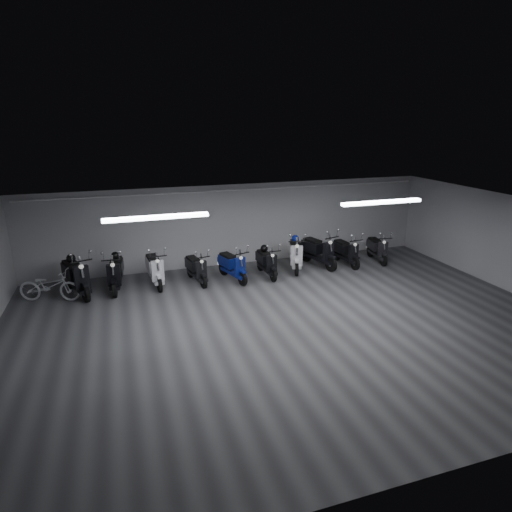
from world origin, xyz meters
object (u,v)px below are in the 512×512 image
object	(u,v)px
scooter_7	(319,246)
helmet_0	(264,248)
scooter_0	(75,271)
scooter_1	(115,267)
scooter_8	(346,247)
scooter_6	(296,249)
scooter_2	(155,264)
helmet_3	(295,239)
helmet_1	(71,258)
bicycle	(49,282)
scooter_3	(196,264)
helmet_2	(115,256)
scooter_9	(378,245)
scooter_4	(232,261)
scooter_5	(267,258)

from	to	relation	value
scooter_7	helmet_0	size ratio (longest dim) A/B	8.26
scooter_0	scooter_1	size ratio (longest dim) A/B	1.07
scooter_8	scooter_6	bearing A→B (deg)	170.57
scooter_2	helmet_0	distance (m)	3.51
helmet_3	helmet_1	bearing A→B (deg)	-179.17
bicycle	helmet_1	xyz separation A→B (m)	(0.60, 0.47, 0.51)
scooter_3	bicycle	world-z (taller)	scooter_3
scooter_3	scooter_8	distance (m)	5.27
scooter_6	helmet_2	distance (m)	5.78
scooter_0	bicycle	distance (m)	0.76
scooter_9	scooter_2	bearing A→B (deg)	-172.33
bicycle	helmet_2	size ratio (longest dim) A/B	7.04
scooter_3	scooter_0	bearing A→B (deg)	166.82
scooter_4	bicycle	size ratio (longest dim) A/B	1.01
scooter_3	scooter_6	xyz separation A→B (m)	(3.42, 0.21, 0.11)
scooter_3	bicycle	bearing A→B (deg)	169.96
scooter_2	scooter_8	xyz separation A→B (m)	(6.51, -0.12, -0.05)
scooter_4	scooter_6	size ratio (longest dim) A/B	0.89
scooter_2	scooter_1	bearing A→B (deg)	174.65
scooter_6	scooter_9	xyz separation A→B (m)	(3.12, -0.12, -0.10)
scooter_0	scooter_3	xyz separation A→B (m)	(3.47, -0.10, -0.14)
scooter_4	scooter_8	distance (m)	4.14
scooter_5	helmet_3	size ratio (longest dim) A/B	6.58
bicycle	helmet_3	xyz separation A→B (m)	(7.67, 0.57, 0.46)
scooter_5	helmet_1	xyz separation A→B (m)	(-5.85, 0.47, 0.44)
scooter_5	helmet_2	distance (m)	4.68
scooter_3	scooter_7	bearing A→B (deg)	-8.35
scooter_4	scooter_7	world-z (taller)	scooter_7
scooter_0	scooter_5	world-z (taller)	scooter_0
scooter_9	helmet_2	size ratio (longest dim) A/B	6.85
helmet_3	bicycle	bearing A→B (deg)	-175.77
helmet_0	helmet_1	distance (m)	5.84
scooter_3	scooter_9	size ratio (longest dim) A/B	0.99
scooter_4	scooter_5	bearing A→B (deg)	-15.70
scooter_6	scooter_4	bearing A→B (deg)	-152.73
scooter_2	scooter_4	size ratio (longest dim) A/B	1.07
scooter_2	scooter_8	world-z (taller)	scooter_2
scooter_8	bicycle	world-z (taller)	scooter_8
scooter_6	scooter_7	world-z (taller)	scooter_7
scooter_7	scooter_5	bearing A→B (deg)	174.27
scooter_0	bicycle	bearing A→B (deg)	174.58
scooter_5	scooter_8	size ratio (longest dim) A/B	0.96
scooter_5	scooter_8	xyz separation A→B (m)	(2.99, 0.18, 0.02)
scooter_6	scooter_8	size ratio (longest dim) A/B	1.12
scooter_4	helmet_3	size ratio (longest dim) A/B	6.85
scooter_3	helmet_3	distance (m)	3.56
scooter_5	scooter_6	distance (m)	1.19
scooter_5	scooter_7	bearing A→B (deg)	6.62
helmet_2	helmet_3	bearing A→B (deg)	0.10
scooter_6	helmet_0	xyz separation A→B (m)	(-1.16, -0.09, 0.16)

